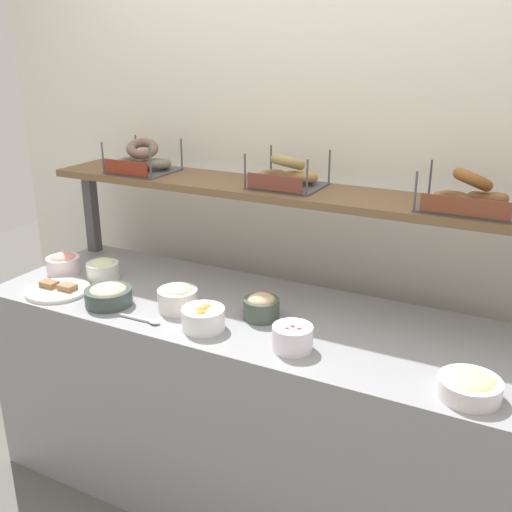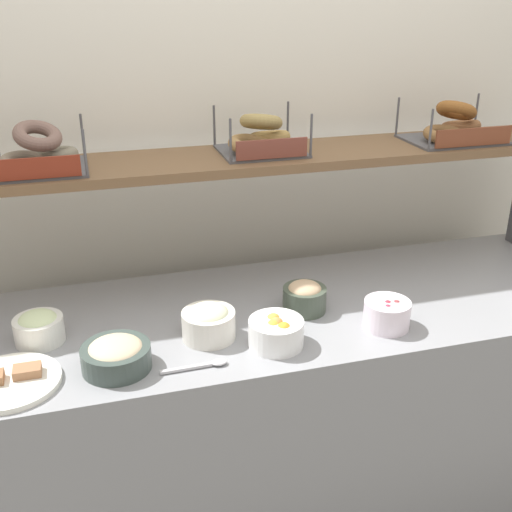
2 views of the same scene
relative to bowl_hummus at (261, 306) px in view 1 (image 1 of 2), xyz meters
name	(u,v)px [view 1 (image 1 of 2)]	position (x,y,z in m)	size (l,w,h in m)	color
ground_plane	(256,491)	(-0.04, 0.04, -0.90)	(8.00, 8.00, 0.00)	#595651
back_wall	(314,193)	(-0.04, 0.59, 0.30)	(3.40, 0.06, 2.40)	silver
deli_counter	(256,407)	(-0.04, 0.04, -0.47)	(2.20, 0.70, 0.85)	gray
shelf_riser_left	(92,211)	(-1.08, 0.31, 0.15)	(0.05, 0.05, 0.40)	#4C4C51
upper_shelf	(288,192)	(-0.04, 0.31, 0.37)	(2.16, 0.32, 0.03)	brown
bowl_hummus	(261,306)	(0.00, 0.00, 0.00)	(0.14, 0.14, 0.10)	#414C3E
bowl_tuna_salad	(108,295)	(-0.59, -0.16, -0.01)	(0.18, 0.18, 0.08)	#3C4A45
bowl_lox_spread	(63,263)	(-1.00, 0.01, 0.00)	(0.15, 0.15, 0.09)	white
bowl_scallion_spread	(103,269)	(-0.79, 0.03, 0.00)	(0.14, 0.14, 0.09)	white
bowl_beet_salad	(292,337)	(0.20, -0.16, 0.00)	(0.14, 0.14, 0.09)	white
bowl_potato_salad	(178,297)	(-0.32, -0.08, 0.00)	(0.15, 0.15, 0.11)	white
bowl_egg_salad	(470,386)	(0.77, -0.19, -0.01)	(0.18, 0.18, 0.07)	white
bowl_fruit_salad	(203,318)	(-0.15, -0.17, -0.01)	(0.16, 0.16, 0.09)	white
serving_plate_white	(58,290)	(-0.86, -0.17, -0.04)	(0.26, 0.26, 0.04)	white
serving_spoon_near_plate	(146,320)	(-0.36, -0.23, -0.04)	(0.18, 0.03, 0.01)	#B7B7BC
bagel_basket_poppy	(142,161)	(-0.74, 0.29, 0.43)	(0.28, 0.26, 0.15)	#4C4C51
bagel_basket_everything	(287,175)	(-0.05, 0.32, 0.43)	(0.28, 0.25, 0.14)	#4C4C51
bagel_basket_cinnamon_raisin	(470,197)	(0.65, 0.29, 0.43)	(0.34, 0.25, 0.15)	#4C4C51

